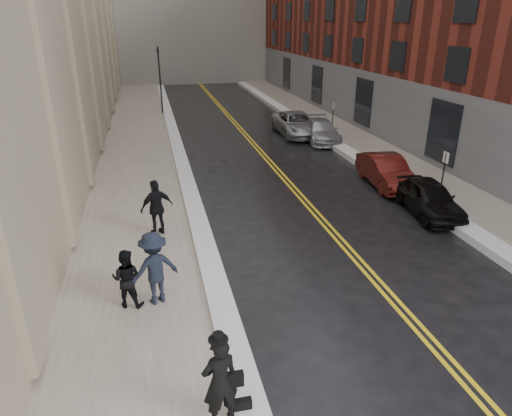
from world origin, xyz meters
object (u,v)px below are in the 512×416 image
car_maroon (386,171)px  car_silver_near (321,131)px  pedestrian_a (127,278)px  pedestrian_b (154,268)px  car_black (429,198)px  pedestrian_main (220,382)px  pedestrian_c (157,208)px  car_silver_far (297,124)px

car_maroon → car_silver_near: bearing=94.7°
pedestrian_a → pedestrian_b: bearing=-161.9°
car_black → pedestrian_b: 11.39m
car_maroon → pedestrian_main: size_ratio=2.24×
car_maroon → pedestrian_a: 13.57m
car_silver_near → pedestrian_a: pedestrian_a is taller
pedestrian_b → pedestrian_c: bearing=-113.7°
car_black → car_maroon: (-0.04, 3.42, 0.02)m
pedestrian_main → pedestrian_c: (-0.86, 8.55, 0.05)m
car_silver_near → pedestrian_c: pedestrian_c is taller
car_maroon → pedestrian_a: pedestrian_a is taller
pedestrian_main → car_silver_far: bearing=-124.0°
car_silver_far → pedestrian_main: size_ratio=2.81×
car_maroon → pedestrian_b: pedestrian_b is taller
pedestrian_c → car_silver_far: bearing=-145.7°
car_silver_far → pedestrian_main: bearing=-110.8°
pedestrian_main → car_black: bearing=-151.8°
pedestrian_b → car_silver_near: bearing=-144.8°
car_maroon → pedestrian_main: 15.15m
pedestrian_a → pedestrian_b: size_ratio=0.80×
pedestrian_a → pedestrian_c: pedestrian_c is taller
car_black → pedestrian_b: (-10.65, -4.01, 0.48)m
car_black → car_maroon: car_maroon is taller
car_silver_near → car_silver_far: bearing=124.4°
pedestrian_main → pedestrian_a: (-1.78, 4.31, -0.13)m
pedestrian_main → pedestrian_b: (-1.05, 4.32, 0.06)m
car_maroon → car_silver_near: 8.51m
car_silver_far → pedestrian_a: pedestrian_a is taller
car_silver_far → pedestrian_b: size_ratio=2.63×
car_maroon → car_silver_near: (0.04, 8.51, -0.04)m
car_black → pedestrian_a: pedestrian_a is taller
car_silver_near → pedestrian_a: (-11.38, -15.95, 0.30)m
car_silver_far → pedestrian_a: size_ratio=3.28×
car_silver_near → pedestrian_main: pedestrian_main is taller
pedestrian_main → pedestrian_c: size_ratio=0.95×
car_black → pedestrian_main: bearing=-132.3°
car_black → car_silver_near: 11.93m
pedestrian_c → pedestrian_b: bearing=66.5°
car_silver_near → pedestrian_c: size_ratio=2.28×
car_maroon → car_black: bearing=-84.5°
car_silver_far → car_maroon: bearing=-84.5°
car_black → pedestrian_main: 12.72m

